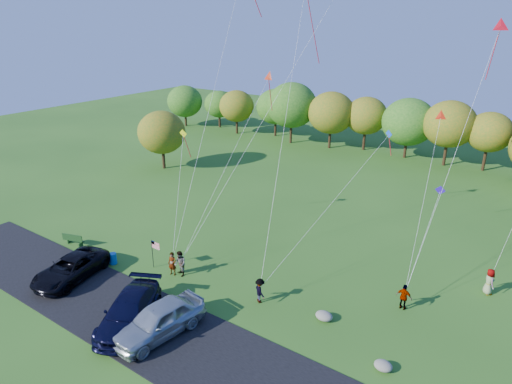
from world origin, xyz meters
TOP-DOWN VIEW (x-y plane):
  - ground at (0.00, 0.00)m, footprint 140.00×140.00m
  - asphalt_lane at (0.00, -4.00)m, footprint 44.00×6.00m
  - treeline at (-1.84, 36.26)m, footprint 75.87×27.74m
  - minivan_dark at (-8.99, -3.47)m, footprint 3.75×6.12m
  - minivan_navy at (-1.71, -4.50)m, footprint 4.91×6.47m
  - minivan_silver at (0.43, -4.15)m, footprint 2.99×5.92m
  - flyer_a at (-3.68, 1.03)m, footprint 0.72×0.56m
  - flyer_b at (-3.14, 1.27)m, footprint 1.12×1.02m
  - flyer_c at (3.26, 1.84)m, footprint 1.24×1.09m
  - flyer_d at (11.00, 6.36)m, footprint 1.03×0.48m
  - flyer_e at (15.01, 11.27)m, footprint 0.98×1.05m
  - park_bench at (-13.28, -0.37)m, footprint 1.75×0.84m
  - trash_barrel at (-8.39, -0.41)m, footprint 0.55×0.55m
  - flag_assembly at (-5.32, 0.94)m, footprint 0.82×0.53m
  - boulder_near at (7.48, 2.54)m, footprint 1.08×0.84m
  - boulder_far at (11.91, 0.54)m, footprint 0.97×0.80m
  - kites_aloft at (3.48, 13.37)m, footprint 24.65×11.83m

SIDE VIEW (x-z plane):
  - ground at x=0.00m, z-range 0.00..0.00m
  - asphalt_lane at x=0.00m, z-range 0.00..0.06m
  - boulder_far at x=11.91m, z-range 0.00..0.50m
  - boulder_near at x=7.48m, z-range 0.00..0.54m
  - trash_barrel at x=-8.39m, z-range 0.00..0.83m
  - park_bench at x=-13.28m, z-range 0.03..1.03m
  - flyer_c at x=3.26m, z-range 0.00..1.67m
  - minivan_dark at x=-8.99m, z-range 0.06..1.64m
  - flyer_d at x=11.00m, z-range 0.00..1.72m
  - flyer_a at x=-3.68m, z-range 0.00..1.73m
  - flyer_e at x=15.01m, z-range 0.00..1.81m
  - flyer_b at x=-3.14m, z-range 0.00..1.87m
  - minivan_navy at x=-1.71m, z-range 0.06..1.81m
  - minivan_silver at x=0.43m, z-range 0.06..1.99m
  - flag_assembly at x=-5.32m, z-range 0.53..2.73m
  - treeline at x=-1.84m, z-range 0.48..8.79m
  - kites_aloft at x=3.48m, z-range 7.28..26.47m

